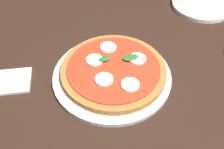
% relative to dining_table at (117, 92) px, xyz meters
% --- Properties ---
extents(dining_table, '(1.25, 1.18, 0.76)m').
position_rel_dining_table_xyz_m(dining_table, '(0.00, 0.00, 0.00)').
color(dining_table, black).
rests_on(dining_table, ground_plane).
extents(serving_tray, '(0.33, 0.33, 0.01)m').
position_rel_dining_table_xyz_m(serving_tray, '(-0.02, -0.01, 0.10)').
color(serving_tray, silver).
rests_on(serving_tray, dining_table).
extents(pizza, '(0.29, 0.29, 0.03)m').
position_rel_dining_table_xyz_m(pizza, '(-0.01, -0.01, 0.12)').
color(pizza, '#B27033').
rests_on(pizza, serving_tray).
extents(plate_white, '(0.22, 0.22, 0.01)m').
position_rel_dining_table_xyz_m(plate_white, '(0.40, 0.24, 0.10)').
color(plate_white, white).
rests_on(plate_white, dining_table).
extents(napkin, '(0.14, 0.11, 0.01)m').
position_rel_dining_table_xyz_m(napkin, '(-0.30, 0.05, 0.10)').
color(napkin, white).
rests_on(napkin, dining_table).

